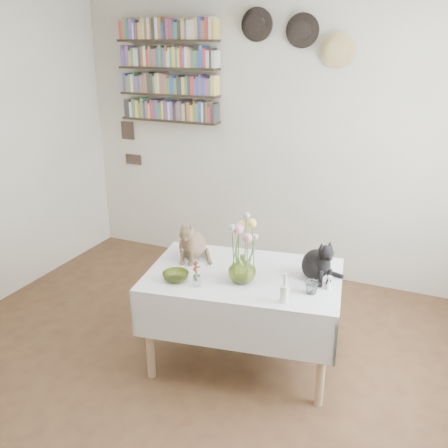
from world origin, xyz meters
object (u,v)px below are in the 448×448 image
at_px(bookshelf_unit, 169,72).
at_px(black_cat, 316,257).
at_px(dining_table, 244,296).
at_px(flower_vase, 242,268).
at_px(tabby_cat, 192,238).

bearing_deg(bookshelf_unit, black_cat, -36.46).
relative_size(dining_table, flower_vase, 7.45).
relative_size(dining_table, bookshelf_unit, 1.39).
bearing_deg(flower_vase, dining_table, 105.71).
bearing_deg(dining_table, flower_vase, -74.29).
bearing_deg(flower_vase, tabby_cat, 155.92).
relative_size(dining_table, black_cat, 4.72).
xyz_separation_m(dining_table, black_cat, (0.44, 0.13, 0.31)).
height_order(tabby_cat, bookshelf_unit, bookshelf_unit).
height_order(dining_table, bookshelf_unit, bookshelf_unit).
relative_size(black_cat, flower_vase, 1.58).
distance_m(black_cat, flower_vase, 0.48).
xyz_separation_m(dining_table, flower_vase, (0.03, -0.11, 0.26)).
xyz_separation_m(dining_table, tabby_cat, (-0.43, 0.09, 0.32)).
xyz_separation_m(black_cat, bookshelf_unit, (-1.80, 1.33, 1.02)).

